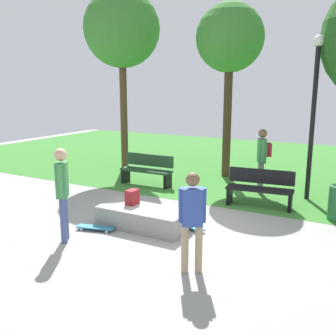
# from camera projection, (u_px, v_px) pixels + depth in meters

# --- Properties ---
(ground_plane) EXTENTS (28.00, 28.00, 0.00)m
(ground_plane) POSITION_uv_depth(u_px,v_px,m) (178.00, 230.00, 7.85)
(ground_plane) COLOR gray
(grass_lawn) EXTENTS (26.60, 12.18, 0.01)m
(grass_lawn) POSITION_uv_depth(u_px,v_px,m) (272.00, 164.00, 14.64)
(grass_lawn) COLOR #387A2D
(grass_lawn) RESTS_ON ground_plane
(concrete_ledge) EXTENTS (1.91, 0.82, 0.42)m
(concrete_ledge) POSITION_uv_depth(u_px,v_px,m) (143.00, 218.00, 7.95)
(concrete_ledge) COLOR gray
(concrete_ledge) RESTS_ON ground_plane
(backpack_on_ledge) EXTENTS (0.21, 0.29, 0.32)m
(backpack_on_ledge) POSITION_uv_depth(u_px,v_px,m) (132.00, 197.00, 8.13)
(backpack_on_ledge) COLOR maroon
(backpack_on_ledge) RESTS_ON concrete_ledge
(skater_performing_trick) EXTENTS (0.39, 0.33, 1.63)m
(skater_performing_trick) POSITION_uv_depth(u_px,v_px,m) (192.00, 216.00, 5.86)
(skater_performing_trick) COLOR tan
(skater_performing_trick) RESTS_ON ground_plane
(skater_watching) EXTENTS (0.35, 0.38, 1.80)m
(skater_watching) POSITION_uv_depth(u_px,v_px,m) (62.00, 187.00, 7.07)
(skater_watching) COLOR #3F5184
(skater_watching) RESTS_ON ground_plane
(skateboard_by_ledge) EXTENTS (0.82, 0.39, 0.08)m
(skateboard_by_ledge) POSITION_uv_depth(u_px,v_px,m) (95.00, 227.00, 7.80)
(skateboard_by_ledge) COLOR teal
(skateboard_by_ledge) RESTS_ON ground_plane
(skateboard_spare) EXTENTS (0.80, 0.54, 0.08)m
(skateboard_spare) POSITION_uv_depth(u_px,v_px,m) (190.00, 225.00, 7.92)
(skateboard_spare) COLOR teal
(skateboard_spare) RESTS_ON ground_plane
(park_bench_far_left) EXTENTS (1.64, 0.64, 0.91)m
(park_bench_far_left) POSITION_uv_depth(u_px,v_px,m) (260.00, 187.00, 9.31)
(park_bench_far_left) COLOR black
(park_bench_far_left) RESTS_ON ground_plane
(park_bench_center_lawn) EXTENTS (1.61, 0.50, 0.91)m
(park_bench_center_lawn) POSITION_uv_depth(u_px,v_px,m) (147.00, 169.00, 11.40)
(park_bench_center_lawn) COLOR #1E4223
(park_bench_center_lawn) RESTS_ON ground_plane
(tree_leaning_ash) EXTENTS (2.57, 2.57, 6.10)m
(tree_leaning_ash) POSITION_uv_depth(u_px,v_px,m) (122.00, 30.00, 12.69)
(tree_leaning_ash) COLOR #4C3823
(tree_leaning_ash) RESTS_ON grass_lawn
(tree_slender_maple) EXTENTS (2.11, 2.11, 5.45)m
(tree_slender_maple) POSITION_uv_depth(u_px,v_px,m) (230.00, 40.00, 11.67)
(tree_slender_maple) COLOR #42301E
(tree_slender_maple) RESTS_ON grass_lawn
(lamp_post) EXTENTS (0.28, 0.28, 4.14)m
(lamp_post) POSITION_uv_depth(u_px,v_px,m) (314.00, 102.00, 9.50)
(lamp_post) COLOR black
(lamp_post) RESTS_ON ground_plane
(pedestrian_with_backpack) EXTENTS (0.43, 0.42, 1.79)m
(pedestrian_with_backpack) POSITION_uv_depth(u_px,v_px,m) (262.00, 155.00, 10.33)
(pedestrian_with_backpack) COLOR slate
(pedestrian_with_backpack) RESTS_ON ground_plane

